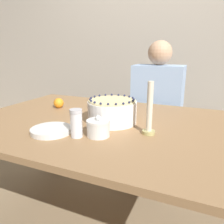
# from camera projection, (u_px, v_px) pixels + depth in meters

# --- Properties ---
(wall_behind) EXTENTS (8.00, 0.05, 2.60)m
(wall_behind) POSITION_uv_depth(u_px,v_px,m) (160.00, 35.00, 2.33)
(wall_behind) COLOR #ADA393
(wall_behind) RESTS_ON ground_plane
(dining_table) EXTENTS (1.57, 1.05, 0.76)m
(dining_table) POSITION_uv_depth(u_px,v_px,m) (104.00, 137.00, 1.27)
(dining_table) COLOR #936D47
(dining_table) RESTS_ON ground_plane
(cake) EXTENTS (0.27, 0.27, 0.14)m
(cake) POSITION_uv_depth(u_px,v_px,m) (112.00, 111.00, 1.20)
(cake) COLOR white
(cake) RESTS_ON dining_table
(sugar_bowl) EXTENTS (0.11, 0.11, 0.10)m
(sugar_bowl) POSITION_uv_depth(u_px,v_px,m) (98.00, 128.00, 1.01)
(sugar_bowl) COLOR silver
(sugar_bowl) RESTS_ON dining_table
(sugar_shaker) EXTENTS (0.06, 0.06, 0.13)m
(sugar_shaker) POSITION_uv_depth(u_px,v_px,m) (76.00, 123.00, 1.00)
(sugar_shaker) COLOR white
(sugar_shaker) RESTS_ON dining_table
(plate_stack) EXTENTS (0.20, 0.20, 0.02)m
(plate_stack) POSITION_uv_depth(u_px,v_px,m) (51.00, 130.00, 1.06)
(plate_stack) COLOR silver
(plate_stack) RESTS_ON dining_table
(candle) EXTENTS (0.06, 0.06, 0.25)m
(candle) POSITION_uv_depth(u_px,v_px,m) (149.00, 114.00, 1.02)
(candle) COLOR tan
(candle) RESTS_ON dining_table
(orange_fruit_0) EXTENTS (0.07, 0.07, 0.07)m
(orange_fruit_0) POSITION_uv_depth(u_px,v_px,m) (59.00, 103.00, 1.52)
(orange_fruit_0) COLOR orange
(orange_fruit_0) RESTS_ON dining_table
(person_man_blue_shirt) EXTENTS (0.40, 0.34, 1.22)m
(person_man_blue_shirt) POSITION_uv_depth(u_px,v_px,m) (156.00, 124.00, 1.88)
(person_man_blue_shirt) COLOR #595960
(person_man_blue_shirt) RESTS_ON ground_plane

